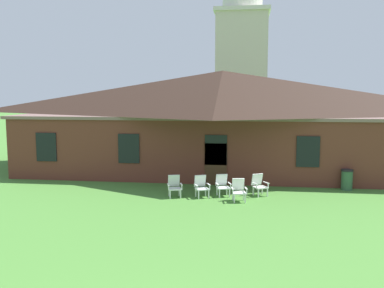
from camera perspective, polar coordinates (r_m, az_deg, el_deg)
name	(u,v)px	position (r m, az deg, el deg)	size (l,w,h in m)	color
brick_building	(222,119)	(25.63, 4.13, 3.44)	(23.08, 10.40, 5.91)	brown
dome_tower	(242,55)	(41.85, 6.77, 11.92)	(5.18, 5.18, 18.12)	beige
lawn_chair_by_porch	(174,186)	(18.61, -2.41, -5.67)	(0.75, 0.80, 0.96)	silver
lawn_chair_near_door	(201,186)	(18.57, 1.27, -5.69)	(0.79, 0.84, 0.96)	white
lawn_chair_left_end	(222,185)	(18.81, 4.16, -5.54)	(0.76, 0.81, 0.96)	white
lawn_chair_middle	(239,189)	(17.96, 6.36, -6.17)	(0.71, 0.75, 0.96)	silver
lawn_chair_right_end	(259,184)	(19.09, 9.09, -5.43)	(0.83, 0.86, 0.96)	silver
trash_bin	(347,180)	(21.17, 20.31, -4.56)	(0.56, 0.56, 0.98)	#335638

